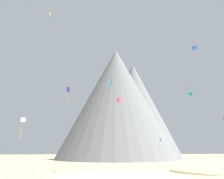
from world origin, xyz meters
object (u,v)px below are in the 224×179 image
object	(u,v)px
kite_yellow_high	(50,15)
kite_cyan_mid	(110,84)
kite_blue_high	(195,48)
kite_violet_low	(160,141)
kite_indigo_mid	(68,91)
rock_massif	(123,106)
kite_white_low	(23,120)
kite_rainbow_mid	(120,100)
kite_teal_mid	(190,93)

from	to	relation	value
kite_yellow_high	kite_cyan_mid	xyz separation A→B (m)	(13.82, -2.67, -16.61)
kite_blue_high	kite_violet_low	bearing A→B (deg)	94.97
kite_yellow_high	kite_blue_high	distance (m)	34.65
kite_indigo_mid	kite_blue_high	distance (m)	36.57
rock_massif	kite_yellow_high	bearing A→B (deg)	-114.49
kite_blue_high	kite_yellow_high	bearing A→B (deg)	172.00
kite_yellow_high	kite_white_low	distance (m)	27.01
rock_massif	kite_rainbow_mid	size ratio (longest dim) A/B	22.15
rock_massif	kite_teal_mid	size ratio (longest dim) A/B	69.36
kite_teal_mid	kite_cyan_mid	bearing A→B (deg)	-4.63
kite_rainbow_mid	kite_teal_mid	distance (m)	21.92
rock_massif	kite_blue_high	distance (m)	64.85
kite_rainbow_mid	kite_indigo_mid	size ratio (longest dim) A/B	0.64
kite_white_low	kite_teal_mid	size ratio (longest dim) A/B	4.03
kite_violet_low	rock_massif	bearing A→B (deg)	-141.05
kite_rainbow_mid	kite_cyan_mid	bearing A→B (deg)	45.96
kite_white_low	kite_teal_mid	xyz separation A→B (m)	(30.82, -2.17, 5.31)
rock_massif	kite_indigo_mid	size ratio (longest dim) A/B	14.21
kite_blue_high	kite_white_low	distance (m)	41.35
kite_indigo_mid	kite_yellow_high	bearing A→B (deg)	-44.51
kite_rainbow_mid	kite_white_low	size ratio (longest dim) A/B	0.78
kite_yellow_high	kite_indigo_mid	bearing A→B (deg)	29.79
kite_violet_low	kite_cyan_mid	size ratio (longest dim) A/B	0.89
rock_massif	kite_teal_mid	bearing A→B (deg)	-90.24
kite_rainbow_mid	kite_indigo_mid	distance (m)	17.27
kite_yellow_high	kite_white_low	xyz separation A→B (m)	(-2.76, -8.95, -25.33)
kite_yellow_high	kite_teal_mid	bearing A→B (deg)	-68.39
rock_massif	kite_indigo_mid	xyz separation A→B (m)	(-23.98, -43.94, -3.14)
kite_violet_low	kite_white_low	distance (m)	42.29
kite_yellow_high	kite_blue_high	world-z (taller)	kite_yellow_high
kite_violet_low	kite_yellow_high	bearing A→B (deg)	-25.53
kite_yellow_high	kite_teal_mid	size ratio (longest dim) A/B	2.43
rock_massif	kite_indigo_mid	distance (m)	50.15
rock_massif	kite_blue_high	size ratio (longest dim) A/B	25.32
kite_cyan_mid	kite_white_low	world-z (taller)	kite_cyan_mid
kite_yellow_high	kite_indigo_mid	xyz separation A→B (m)	(4.38, 18.33, -14.21)
kite_yellow_high	kite_blue_high	size ratio (longest dim) A/B	0.89
rock_massif	kite_violet_low	xyz separation A→B (m)	(2.38, -45.57, -17.12)
kite_indigo_mid	kite_blue_high	size ratio (longest dim) A/B	1.78
kite_rainbow_mid	kite_blue_high	size ratio (longest dim) A/B	1.14
kite_violet_low	kite_rainbow_mid	world-z (taller)	kite_rainbow_mid
kite_violet_low	kite_indigo_mid	world-z (taller)	kite_indigo_mid
kite_yellow_high	kite_cyan_mid	bearing A→B (deg)	-57.71
kite_violet_low	kite_cyan_mid	distance (m)	28.20
kite_indigo_mid	kite_rainbow_mid	bearing A→B (deg)	21.54
kite_cyan_mid	kite_blue_high	bearing A→B (deg)	84.23
kite_rainbow_mid	kite_white_low	world-z (taller)	kite_rainbow_mid
kite_cyan_mid	kite_teal_mid	world-z (taller)	kite_cyan_mid
kite_indigo_mid	kite_white_low	distance (m)	30.32
kite_blue_high	kite_cyan_mid	distance (m)	22.08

